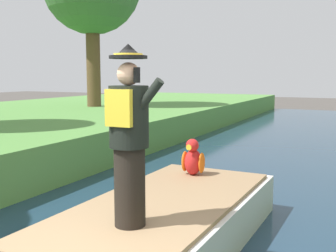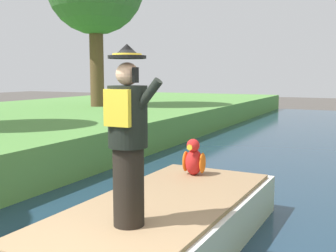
% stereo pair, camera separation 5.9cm
% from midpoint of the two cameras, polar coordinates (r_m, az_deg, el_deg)
% --- Properties ---
extents(boat, '(1.89, 4.24, 0.61)m').
position_cam_midpoint_polar(boat, '(5.26, -0.47, -13.54)').
color(boat, silver).
rests_on(boat, canal_water).
extents(person_pirate, '(0.61, 0.42, 1.85)m').
position_cam_midpoint_polar(person_pirate, '(4.16, -5.16, -1.50)').
color(person_pirate, black).
rests_on(person_pirate, boat).
extents(parrot_plush, '(0.36, 0.35, 0.57)m').
position_cam_midpoint_polar(parrot_plush, '(6.40, 3.86, -4.63)').
color(parrot_plush, red).
rests_on(parrot_plush, boat).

